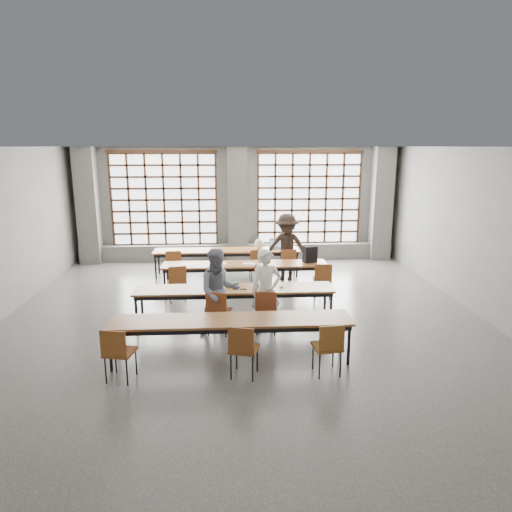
{
  "coord_description": "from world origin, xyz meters",
  "views": [
    {
      "loc": [
        -0.26,
        -8.77,
        3.51
      ],
      "look_at": [
        0.29,
        0.4,
        1.3
      ],
      "focal_mm": 32.0,
      "sensor_mm": 36.0,
      "label": 1
    }
  ],
  "objects_px": {
    "student_female": "(219,291)",
    "laptop_front": "(262,283)",
    "chair_near_mid": "(243,346)",
    "mouse": "(281,287)",
    "phone": "(244,289)",
    "desk_row_b": "(245,266)",
    "chair_mid_centre": "(263,278)",
    "chair_near_right": "(329,344)",
    "student_male": "(266,291)",
    "desk_row_a": "(227,252)",
    "chair_back_right": "(288,261)",
    "chair_mid_right": "(323,277)",
    "chair_mid_left": "(177,280)",
    "student_back": "(287,247)",
    "chair_back_left": "(174,263)",
    "chair_near_left": "(117,349)",
    "chair_front_left": "(218,308)",
    "backpack": "(310,254)",
    "chair_back_mid": "(257,262)",
    "red_pouch": "(120,349)",
    "laptop_back": "(275,246)",
    "plastic_bag": "(259,244)",
    "desk_row_c": "(235,291)",
    "green_box": "(232,285)",
    "chair_front_right": "(266,307)",
    "desk_row_d": "(231,323)"
  },
  "relations": [
    {
      "from": "chair_front_left",
      "to": "backpack",
      "type": "relative_size",
      "value": 2.2
    },
    {
      "from": "desk_row_c",
      "to": "green_box",
      "type": "bearing_deg",
      "value": 122.01
    },
    {
      "from": "student_back",
      "to": "chair_mid_left",
      "type": "bearing_deg",
      "value": -132.75
    },
    {
      "from": "desk_row_b",
      "to": "laptop_front",
      "type": "height_order",
      "value": "laptop_front"
    },
    {
      "from": "desk_row_a",
      "to": "laptop_front",
      "type": "height_order",
      "value": "laptop_front"
    },
    {
      "from": "desk_row_c",
      "to": "plastic_bag",
      "type": "bearing_deg",
      "value": 78.33
    },
    {
      "from": "student_back",
      "to": "phone",
      "type": "bearing_deg",
      "value": -96.27
    },
    {
      "from": "chair_mid_right",
      "to": "chair_near_mid",
      "type": "distance_m",
      "value": 4.15
    },
    {
      "from": "laptop_front",
      "to": "mouse",
      "type": "distance_m",
      "value": 0.41
    },
    {
      "from": "chair_mid_left",
      "to": "mouse",
      "type": "distance_m",
      "value": 2.63
    },
    {
      "from": "desk_row_c",
      "to": "chair_back_left",
      "type": "relative_size",
      "value": 4.55
    },
    {
      "from": "chair_back_right",
      "to": "student_male",
      "type": "relative_size",
      "value": 0.54
    },
    {
      "from": "student_back",
      "to": "mouse",
      "type": "xyz_separation_m",
      "value": [
        -0.49,
        -3.03,
        -0.14
      ]
    },
    {
      "from": "desk_row_b",
      "to": "chair_front_left",
      "type": "xyz_separation_m",
      "value": [
        -0.6,
        -2.59,
        -0.13
      ]
    },
    {
      "from": "chair_near_right",
      "to": "laptop_back",
      "type": "distance_m",
      "value": 5.95
    },
    {
      "from": "chair_near_mid",
      "to": "student_female",
      "type": "bearing_deg",
      "value": 102.27
    },
    {
      "from": "desk_row_a",
      "to": "chair_near_left",
      "type": "relative_size",
      "value": 4.55
    },
    {
      "from": "student_female",
      "to": "laptop_front",
      "type": "height_order",
      "value": "student_female"
    },
    {
      "from": "chair_mid_right",
      "to": "laptop_front",
      "type": "relative_size",
      "value": 2.21
    },
    {
      "from": "chair_back_left",
      "to": "student_female",
      "type": "xyz_separation_m",
      "value": [
        1.25,
        -3.38,
        0.29
      ]
    },
    {
      "from": "chair_mid_right",
      "to": "laptop_front",
      "type": "height_order",
      "value": "laptop_front"
    },
    {
      "from": "chair_mid_centre",
      "to": "plastic_bag",
      "type": "relative_size",
      "value": 3.08
    },
    {
      "from": "backpack",
      "to": "student_male",
      "type": "bearing_deg",
      "value": -135.73
    },
    {
      "from": "chair_front_right",
      "to": "chair_near_left",
      "type": "height_order",
      "value": "same"
    },
    {
      "from": "desk_row_b",
      "to": "student_back",
      "type": "distance_m",
      "value": 1.57
    },
    {
      "from": "student_male",
      "to": "mouse",
      "type": "relative_size",
      "value": 16.69
    },
    {
      "from": "chair_mid_right",
      "to": "student_female",
      "type": "distance_m",
      "value": 3.01
    },
    {
      "from": "chair_near_right",
      "to": "desk_row_b",
      "type": "bearing_deg",
      "value": 104.94
    },
    {
      "from": "mouse",
      "to": "phone",
      "type": "relative_size",
      "value": 0.75
    },
    {
      "from": "chair_mid_centre",
      "to": "chair_near_right",
      "type": "relative_size",
      "value": 1.0
    },
    {
      "from": "mouse",
      "to": "chair_back_right",
      "type": "bearing_deg",
      "value": 80.26
    },
    {
      "from": "chair_mid_centre",
      "to": "student_male",
      "type": "distance_m",
      "value": 1.85
    },
    {
      "from": "chair_back_left",
      "to": "mouse",
      "type": "distance_m",
      "value": 3.84
    },
    {
      "from": "chair_near_left",
      "to": "chair_near_mid",
      "type": "xyz_separation_m",
      "value": [
        1.9,
        0.0,
        0.0
      ]
    },
    {
      "from": "laptop_back",
      "to": "student_male",
      "type": "bearing_deg",
      "value": -98.23
    },
    {
      "from": "desk_row_a",
      "to": "backpack",
      "type": "distance_m",
      "value": 2.55
    },
    {
      "from": "desk_row_b",
      "to": "chair_near_mid",
      "type": "bearing_deg",
      "value": -92.51
    },
    {
      "from": "desk_row_a",
      "to": "chair_near_mid",
      "type": "height_order",
      "value": "chair_near_mid"
    },
    {
      "from": "chair_mid_right",
      "to": "student_female",
      "type": "relative_size",
      "value": 0.53
    },
    {
      "from": "desk_row_b",
      "to": "backpack",
      "type": "bearing_deg",
      "value": 1.79
    },
    {
      "from": "chair_near_right",
      "to": "plastic_bag",
      "type": "height_order",
      "value": "plastic_bag"
    },
    {
      "from": "desk_row_b",
      "to": "chair_near_right",
      "type": "relative_size",
      "value": 4.55
    },
    {
      "from": "chair_back_left",
      "to": "plastic_bag",
      "type": "relative_size",
      "value": 3.08
    },
    {
      "from": "chair_back_right",
      "to": "laptop_back",
      "type": "height_order",
      "value": "laptop_back"
    },
    {
      "from": "student_female",
      "to": "mouse",
      "type": "bearing_deg",
      "value": 9.92
    },
    {
      "from": "chair_back_mid",
      "to": "red_pouch",
      "type": "height_order",
      "value": "chair_back_mid"
    },
    {
      "from": "desk_row_d",
      "to": "chair_back_left",
      "type": "height_order",
      "value": "chair_back_left"
    },
    {
      "from": "mouse",
      "to": "backpack",
      "type": "bearing_deg",
      "value": 65.3
    },
    {
      "from": "desk_row_b",
      "to": "chair_mid_left",
      "type": "relative_size",
      "value": 4.55
    },
    {
      "from": "mouse",
      "to": "laptop_front",
      "type": "bearing_deg",
      "value": 161.74
    }
  ]
}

